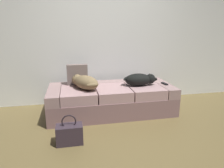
# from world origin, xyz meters

# --- Properties ---
(ground_plane) EXTENTS (10.00, 10.00, 0.00)m
(ground_plane) POSITION_xyz_m (0.00, 0.00, 0.00)
(ground_plane) COLOR brown
(back_wall) EXTENTS (6.40, 0.10, 2.80)m
(back_wall) POSITION_xyz_m (0.00, 1.74, 1.40)
(back_wall) COLOR white
(back_wall) RESTS_ON ground
(couch) EXTENTS (2.03, 0.86, 0.46)m
(couch) POSITION_xyz_m (0.00, 1.08, 0.23)
(couch) COLOR #836263
(couch) RESTS_ON ground
(dog_tan) EXTENTS (0.49, 0.58, 0.21)m
(dog_tan) POSITION_xyz_m (-0.44, 1.02, 0.56)
(dog_tan) COLOR olive
(dog_tan) RESTS_ON couch
(dog_dark) EXTENTS (0.60, 0.28, 0.20)m
(dog_dark) POSITION_xyz_m (0.48, 1.03, 0.56)
(dog_dark) COLOR black
(dog_dark) RESTS_ON couch
(tv_remote) EXTENTS (0.07, 0.16, 0.02)m
(tv_remote) POSITION_xyz_m (0.91, 1.01, 0.47)
(tv_remote) COLOR black
(tv_remote) RESTS_ON couch
(throw_pillow) EXTENTS (0.34, 0.13, 0.34)m
(throw_pillow) POSITION_xyz_m (-0.54, 1.31, 0.63)
(throw_pillow) COLOR #72635E
(throw_pillow) RESTS_ON couch
(handbag) EXTENTS (0.32, 0.18, 0.38)m
(handbag) POSITION_xyz_m (-0.69, 0.23, 0.13)
(handbag) COLOR #342932
(handbag) RESTS_ON ground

